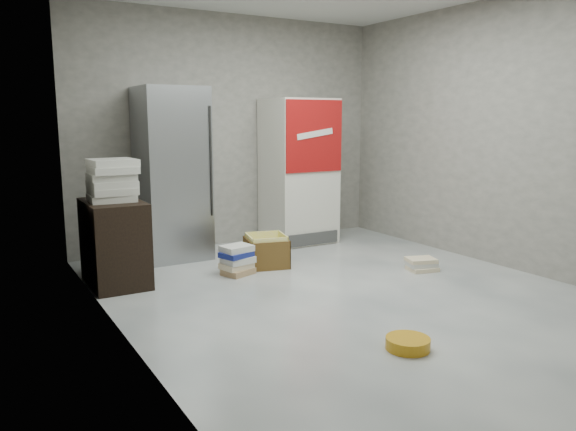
{
  "coord_description": "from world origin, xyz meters",
  "views": [
    {
      "loc": [
        -2.92,
        -3.9,
        1.56
      ],
      "look_at": [
        -0.24,
        0.7,
        0.64
      ],
      "focal_mm": 35.0,
      "sensor_mm": 36.0,
      "label": 1
    }
  ],
  "objects_px": {
    "coke_cooler": "(299,171)",
    "phonebook_stack_main": "(237,260)",
    "steel_fridge": "(172,174)",
    "cardboard_box": "(266,253)",
    "wood_shelf": "(115,243)"
  },
  "relations": [
    {
      "from": "steel_fridge",
      "to": "phonebook_stack_main",
      "type": "xyz_separation_m",
      "value": [
        0.31,
        -1.02,
        -0.8
      ]
    },
    {
      "from": "coke_cooler",
      "to": "wood_shelf",
      "type": "relative_size",
      "value": 2.25
    },
    {
      "from": "wood_shelf",
      "to": "cardboard_box",
      "type": "bearing_deg",
      "value": -5.42
    },
    {
      "from": "cardboard_box",
      "to": "wood_shelf",
      "type": "bearing_deg",
      "value": -171.33
    },
    {
      "from": "wood_shelf",
      "to": "cardboard_box",
      "type": "relative_size",
      "value": 1.56
    },
    {
      "from": "coke_cooler",
      "to": "wood_shelf",
      "type": "height_order",
      "value": "coke_cooler"
    },
    {
      "from": "coke_cooler",
      "to": "phonebook_stack_main",
      "type": "xyz_separation_m",
      "value": [
        -1.34,
        -1.01,
        -0.76
      ]
    },
    {
      "from": "coke_cooler",
      "to": "cardboard_box",
      "type": "bearing_deg",
      "value": -136.98
    },
    {
      "from": "phonebook_stack_main",
      "to": "coke_cooler",
      "type": "bearing_deg",
      "value": 19.77
    },
    {
      "from": "steel_fridge",
      "to": "coke_cooler",
      "type": "distance_m",
      "value": 1.65
    },
    {
      "from": "steel_fridge",
      "to": "phonebook_stack_main",
      "type": "height_order",
      "value": "steel_fridge"
    },
    {
      "from": "coke_cooler",
      "to": "phonebook_stack_main",
      "type": "height_order",
      "value": "coke_cooler"
    },
    {
      "from": "steel_fridge",
      "to": "cardboard_box",
      "type": "bearing_deg",
      "value": -50.74
    },
    {
      "from": "steel_fridge",
      "to": "cardboard_box",
      "type": "xyz_separation_m",
      "value": [
        0.72,
        -0.88,
        -0.81
      ]
    },
    {
      "from": "steel_fridge",
      "to": "cardboard_box",
      "type": "relative_size",
      "value": 3.7
    }
  ]
}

